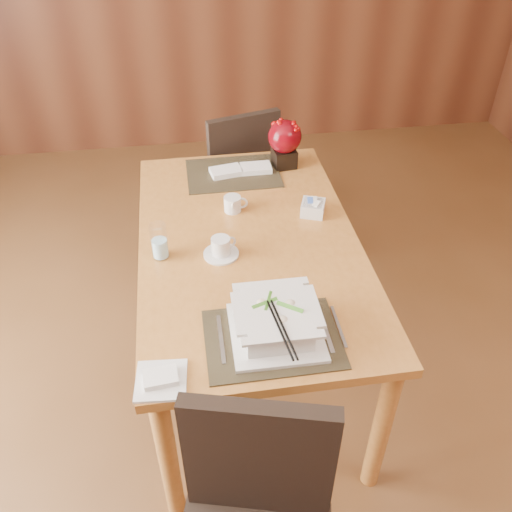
{
  "coord_description": "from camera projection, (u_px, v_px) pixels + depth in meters",
  "views": [
    {
      "loc": [
        -0.24,
        -1.16,
        2.1
      ],
      "look_at": [
        -0.01,
        0.35,
        0.87
      ],
      "focal_mm": 38.0,
      "sensor_mm": 36.0,
      "label": 1
    }
  ],
  "objects": [
    {
      "name": "sugar_caddy",
      "position": [
        313.0,
        208.0,
        2.37
      ],
      "size": [
        0.13,
        0.13,
        0.06
      ],
      "primitive_type": "cube",
      "rotation": [
        0.0,
        0.0,
        -0.36
      ],
      "color": "white",
      "rests_on": "dining_table"
    },
    {
      "name": "creamer_jug",
      "position": [
        233.0,
        204.0,
        2.38
      ],
      "size": [
        0.11,
        0.11,
        0.07
      ],
      "primitive_type": null,
      "rotation": [
        0.0,
        0.0,
        -0.09
      ],
      "color": "white",
      "rests_on": "dining_table"
    },
    {
      "name": "soup_setting",
      "position": [
        276.0,
        322.0,
        1.78
      ],
      "size": [
        0.31,
        0.31,
        0.12
      ],
      "rotation": [
        0.0,
        0.0,
        -0.01
      ],
      "color": "white",
      "rests_on": "dining_table"
    },
    {
      "name": "ground",
      "position": [
        271.0,
        472.0,
        2.24
      ],
      "size": [
        6.0,
        6.0,
        0.0
      ],
      "primitive_type": "plane",
      "color": "brown",
      "rests_on": "ground"
    },
    {
      "name": "napkins_far",
      "position": [
        243.0,
        170.0,
        2.65
      ],
      "size": [
        0.3,
        0.13,
        0.03
      ],
      "primitive_type": null,
      "rotation": [
        0.0,
        0.0,
        0.07
      ],
      "color": "white",
      "rests_on": "dining_table"
    },
    {
      "name": "far_chair",
      "position": [
        237.0,
        173.0,
        3.13
      ],
      "size": [
        0.52,
        0.52,
        0.91
      ],
      "rotation": [
        0.0,
        0.0,
        3.41
      ],
      "color": "black",
      "rests_on": "ground"
    },
    {
      "name": "placemat_far",
      "position": [
        233.0,
        173.0,
        2.65
      ],
      "size": [
        0.45,
        0.33,
        0.01
      ],
      "primitive_type": "cube",
      "color": "black",
      "rests_on": "dining_table"
    },
    {
      "name": "water_glass",
      "position": [
        159.0,
        241.0,
        2.1
      ],
      "size": [
        0.08,
        0.08,
        0.15
      ],
      "primitive_type": "cylinder",
      "rotation": [
        0.0,
        0.0,
        -0.22
      ],
      "color": "white",
      "rests_on": "dining_table"
    },
    {
      "name": "dining_table",
      "position": [
        249.0,
        259.0,
        2.29
      ],
      "size": [
        0.9,
        1.5,
        0.75
      ],
      "color": "#BF7A35",
      "rests_on": "ground"
    },
    {
      "name": "bread_plate",
      "position": [
        161.0,
        381.0,
        1.67
      ],
      "size": [
        0.17,
        0.17,
        0.01
      ],
      "primitive_type": "cube",
      "rotation": [
        0.0,
        0.0,
        -0.09
      ],
      "color": "white",
      "rests_on": "dining_table"
    },
    {
      "name": "coffee_cup",
      "position": [
        221.0,
        248.0,
        2.14
      ],
      "size": [
        0.14,
        0.14,
        0.08
      ],
      "rotation": [
        0.0,
        0.0,
        0.35
      ],
      "color": "white",
      "rests_on": "dining_table"
    },
    {
      "name": "placemat_near",
      "position": [
        272.0,
        339.0,
        1.8
      ],
      "size": [
        0.45,
        0.33,
        0.01
      ],
      "primitive_type": "cube",
      "color": "black",
      "rests_on": "dining_table"
    },
    {
      "name": "berry_decor",
      "position": [
        285.0,
        141.0,
        2.63
      ],
      "size": [
        0.16,
        0.16,
        0.24
      ],
      "rotation": [
        0.0,
        0.0,
        0.11
      ],
      "color": "black",
      "rests_on": "dining_table"
    }
  ]
}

